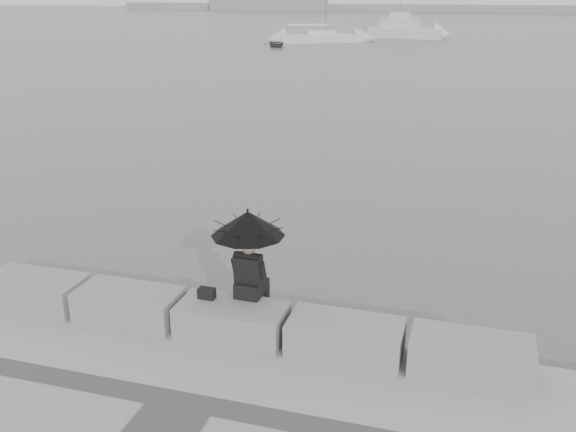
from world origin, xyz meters
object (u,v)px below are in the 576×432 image
(seated_person, at_px, (248,235))
(sailboat_left, at_px, (321,37))
(dinghy, at_px, (276,44))
(motor_cruiser, at_px, (406,30))

(seated_person, distance_m, sailboat_left, 60.53)
(seated_person, relative_size, dinghy, 0.44)
(motor_cruiser, bearing_deg, sailboat_left, -126.51)
(sailboat_left, relative_size, motor_cruiser, 1.52)
(seated_person, bearing_deg, dinghy, 108.90)
(sailboat_left, bearing_deg, dinghy, -139.98)
(motor_cruiser, bearing_deg, dinghy, -119.83)
(dinghy, bearing_deg, motor_cruiser, 26.08)
(motor_cruiser, height_order, dinghy, motor_cruiser)
(motor_cruiser, bearing_deg, seated_person, -78.76)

